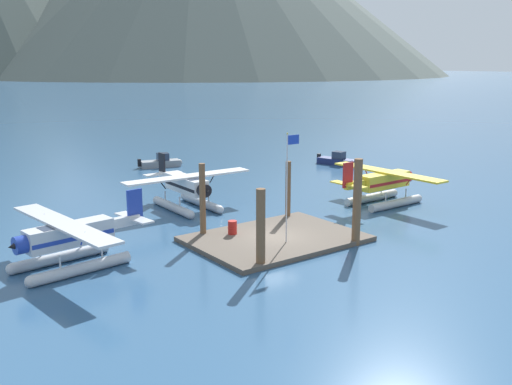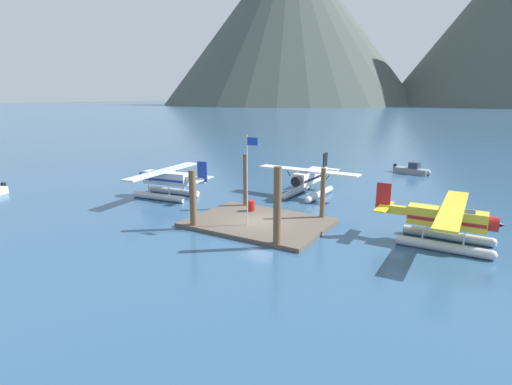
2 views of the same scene
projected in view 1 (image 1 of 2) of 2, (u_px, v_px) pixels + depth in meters
The scene contains 13 objects.
ground_plane at pixel (275, 241), 36.79m from camera, with size 1200.00×1200.00×0.00m, color #2D5175.
dock_platform at pixel (275, 239), 36.76m from camera, with size 10.46×7.66×0.30m, color brown.
piling_near_left at pixel (261, 229), 31.50m from camera, with size 0.51×0.51×4.49m, color brown.
piling_near_right at pixel (357, 203), 35.39m from camera, with size 0.52×0.52×5.44m, color brown.
piling_far_left at pixel (203, 201), 36.96m from camera, with size 0.40×0.40×4.89m, color brown.
piling_far_right at pixel (288, 191), 41.27m from camera, with size 0.38×0.38×4.28m, color brown.
flagpole at pixel (288, 176), 34.70m from camera, with size 0.95×0.10×6.77m.
fuel_drum at pixel (232, 227), 37.13m from camera, with size 0.62×0.62×0.88m.
seaplane_silver_port_fwd at pixel (69, 241), 31.57m from camera, with size 7.95×10.49×3.84m.
seaplane_yellow_stbd_fwd at pixel (384, 185), 45.89m from camera, with size 7.98×10.42×3.84m.
seaplane_white_bow_centre at pixel (187, 189), 44.47m from camera, with size 10.43×7.98×3.84m.
boat_navy_open_east at pixel (337, 160), 63.80m from camera, with size 2.56×4.78×1.50m.
boat_grey_open_north at pixel (162, 162), 62.59m from camera, with size 4.81×2.44×1.50m.
Camera 1 is at (-21.87, -27.60, 11.18)m, focal length 40.47 mm.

